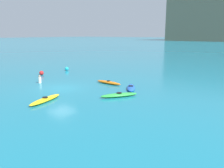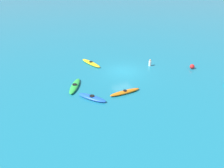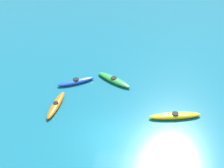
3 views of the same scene
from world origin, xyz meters
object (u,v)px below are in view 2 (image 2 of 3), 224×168
Objects in this scene: kayak_yellow at (91,63)px; kayak_blue at (92,98)px; kayak_orange at (125,92)px; kayak_green at (75,86)px; buoy_red at (192,67)px; person_near_shore at (150,63)px.

kayak_yellow and kayak_blue have the same top height.
kayak_green is at bearing -40.71° from kayak_orange.
buoy_red reaches higher than kayak_orange.
kayak_orange is at bearing 139.29° from kayak_green.
kayak_blue is at bearing 22.08° from person_near_shore.
kayak_blue is (3.08, 7.78, 0.00)m from kayak_yellow.
kayak_green is 1.10× the size of kayak_blue.
kayak_orange is (-0.22, 8.33, -0.00)m from kayak_yellow.
kayak_orange and kayak_blue have the same top height.
kayak_green is 3.65× the size of person_near_shore.
person_near_shore is (4.14, -3.08, 0.10)m from buoy_red.
buoy_red is at bearing -172.62° from kayak_orange.
kayak_yellow is 6.31× the size of buoy_red.
person_near_shore reaches higher than kayak_yellow.
kayak_yellow is 1.24× the size of kayak_blue.
person_near_shore is at bearing -174.73° from kayak_green.
kayak_yellow is at bearing -33.39° from buoy_red.
kayak_yellow is at bearing -31.18° from person_near_shore.
kayak_orange is 5.76× the size of buoy_red.
buoy_red reaches higher than kayak_yellow.
kayak_blue is 3.32× the size of person_near_shore.
kayak_green is at bearing 5.27° from person_near_shore.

